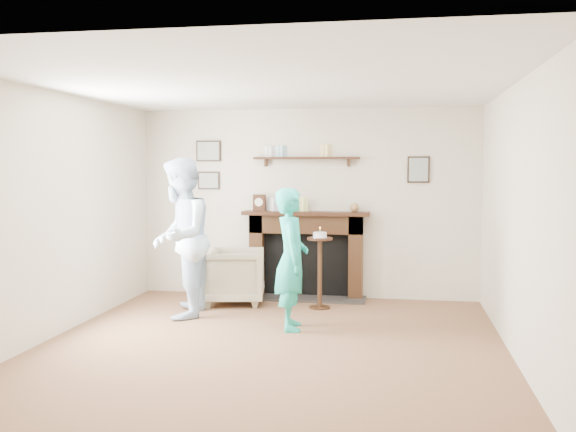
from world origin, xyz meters
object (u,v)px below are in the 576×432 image
object	(u,v)px
armchair	(234,303)
pedestal_table	(320,258)
man	(181,317)
woman	(291,329)

from	to	relation	value
armchair	pedestal_table	distance (m)	1.27
pedestal_table	man	bearing A→B (deg)	-154.85
man	armchair	bearing A→B (deg)	145.37
armchair	pedestal_table	xyz separation A→B (m)	(1.11, -0.11, 0.62)
armchair	pedestal_table	world-z (taller)	pedestal_table
woman	pedestal_table	bearing A→B (deg)	-21.64
armchair	pedestal_table	size ratio (longest dim) A/B	0.77
man	pedestal_table	xyz separation A→B (m)	(1.53, 0.72, 0.62)
man	woman	distance (m)	1.40
man	woman	bearing A→B (deg)	68.67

